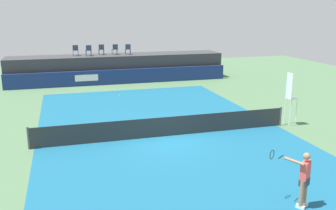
{
  "coord_description": "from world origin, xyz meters",
  "views": [
    {
      "loc": [
        -4.59,
        -16.22,
        5.86
      ],
      "look_at": [
        0.66,
        2.0,
        1.0
      ],
      "focal_mm": 39.62,
      "sensor_mm": 36.0,
      "label": 1
    }
  ],
  "objects": [
    {
      "name": "spectator_platform",
      "position": [
        0.0,
        15.3,
        1.1
      ],
      "size": [
        18.0,
        2.8,
        2.2
      ],
      "primitive_type": "cube",
      "color": "#38383D",
      "rests_on": "ground"
    },
    {
      "name": "tennis_ball",
      "position": [
        -0.82,
        9.25,
        0.04
      ],
      "size": [
        0.07,
        0.07,
        0.07
      ],
      "primitive_type": "sphere",
      "color": "#D8EA33",
      "rests_on": "court_inner"
    },
    {
      "name": "sponsor_wall",
      "position": [
        -0.01,
        13.5,
        0.6
      ],
      "size": [
        18.0,
        0.22,
        1.2
      ],
      "color": "navy",
      "rests_on": "ground"
    },
    {
      "name": "net_post_near",
      "position": [
        -6.2,
        0.0,
        0.5
      ],
      "size": [
        0.1,
        0.1,
        1.0
      ],
      "primitive_type": "cylinder",
      "color": "#4C4C51",
      "rests_on": "ground"
    },
    {
      "name": "spectator_chair_left",
      "position": [
        -2.39,
        15.06,
        2.69
      ],
      "size": [
        0.47,
        0.47,
        0.89
      ],
      "color": "#2D3D56",
      "rests_on": "spectator_platform"
    },
    {
      "name": "spectator_chair_right",
      "position": [
        -0.18,
        15.3,
        2.69
      ],
      "size": [
        0.48,
        0.48,
        0.89
      ],
      "color": "#2D3D56",
      "rests_on": "spectator_platform"
    },
    {
      "name": "court_inner",
      "position": [
        0.0,
        0.0,
        0.0
      ],
      "size": [
        12.0,
        22.0,
        0.0
      ],
      "primitive_type": "cube",
      "color": "#16597A",
      "rests_on": "ground"
    },
    {
      "name": "tennis_net",
      "position": [
        0.0,
        0.0,
        0.47
      ],
      "size": [
        12.4,
        0.02,
        0.95
      ],
      "primitive_type": "cube",
      "color": "#2D2D2D",
      "rests_on": "ground"
    },
    {
      "name": "spectator_chair_center",
      "position": [
        -1.3,
        15.47,
        2.69
      ],
      "size": [
        0.44,
        0.44,
        0.89
      ],
      "color": "#2D3D56",
      "rests_on": "spectator_platform"
    },
    {
      "name": "net_post_far",
      "position": [
        6.2,
        0.0,
        0.5
      ],
      "size": [
        0.1,
        0.1,
        1.0
      ],
      "primitive_type": "cylinder",
      "color": "#4C4C51",
      "rests_on": "ground"
    },
    {
      "name": "ground_plane",
      "position": [
        0.0,
        3.0,
        0.0
      ],
      "size": [
        48.0,
        48.0,
        0.0
      ],
      "primitive_type": "plane",
      "color": "#4C704C"
    },
    {
      "name": "spectator_chair_far_left",
      "position": [
        -3.42,
        15.44,
        2.69
      ],
      "size": [
        0.45,
        0.45,
        0.89
      ],
      "color": "#2D3D56",
      "rests_on": "spectator_platform"
    },
    {
      "name": "spectator_chair_far_right",
      "position": [
        0.89,
        15.07,
        2.69
      ],
      "size": [
        0.48,
        0.48,
        0.89
      ],
      "color": "#2D3D56",
      "rests_on": "spectator_platform"
    },
    {
      "name": "tennis_player",
      "position": [
        2.19,
        -7.48,
        0.96
      ],
      "size": [
        1.12,
        0.99,
        1.77
      ],
      "color": "white",
      "rests_on": "court_inner"
    },
    {
      "name": "umpire_chair",
      "position": [
        6.67,
        -0.01,
        1.59
      ],
      "size": [
        0.48,
        0.48,
        2.76
      ],
      "color": "white",
      "rests_on": "ground"
    }
  ]
}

